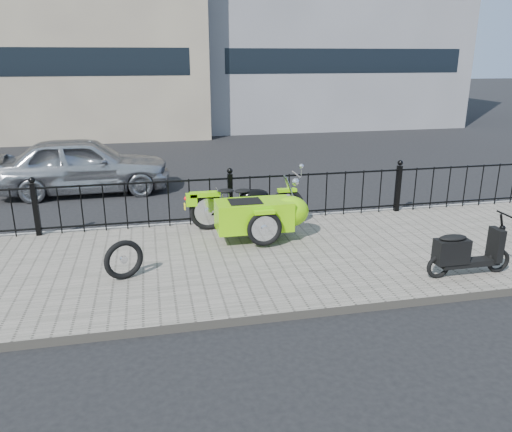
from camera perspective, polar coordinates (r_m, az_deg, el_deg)
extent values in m
plane|color=black|center=(8.56, -1.48, -4.15)|extent=(120.00, 120.00, 0.00)
cube|color=#666156|center=(8.09, -0.82, -5.06)|extent=(30.00, 3.80, 0.12)
cube|color=gray|center=(9.87, -3.05, -0.76)|extent=(30.00, 0.10, 0.12)
cylinder|color=black|center=(9.48, -3.00, 4.30)|extent=(14.00, 0.04, 0.04)
cylinder|color=black|center=(9.69, -2.93, -0.01)|extent=(14.00, 0.04, 0.04)
cube|color=black|center=(9.69, -23.85, 0.68)|extent=(0.09, 0.09, 0.96)
sphere|color=black|center=(9.56, -24.25, 3.77)|extent=(0.11, 0.11, 0.11)
cube|color=black|center=(9.58, -2.97, 2.04)|extent=(0.09, 0.09, 0.96)
sphere|color=black|center=(9.45, -3.02, 5.19)|extent=(0.11, 0.11, 0.11)
cube|color=black|center=(10.69, 15.91, 3.04)|extent=(0.09, 0.09, 0.96)
sphere|color=black|center=(10.57, 16.15, 5.87)|extent=(0.11, 0.11, 0.11)
cube|color=black|center=(20.34, -26.11, 15.53)|extent=(12.50, 0.06, 1.00)
cube|color=black|center=(22.48, 10.38, 17.04)|extent=(10.50, 0.06, 1.00)
torus|color=black|center=(9.50, 3.53, 1.05)|extent=(0.69, 0.09, 0.69)
torus|color=black|center=(9.23, -5.47, 0.48)|extent=(0.69, 0.09, 0.69)
torus|color=black|center=(8.29, 0.98, -1.47)|extent=(0.60, 0.08, 0.60)
cube|color=gray|center=(9.33, -0.90, 0.89)|extent=(0.34, 0.22, 0.24)
cylinder|color=black|center=(9.35, -0.90, 0.48)|extent=(1.40, 0.04, 0.04)
ellipsoid|color=black|center=(9.29, -0.18, 2.35)|extent=(0.54, 0.29, 0.26)
cylinder|color=silver|center=(9.39, 4.67, 4.74)|extent=(0.03, 0.56, 0.03)
cylinder|color=silver|center=(9.44, 3.92, 2.87)|extent=(0.25, 0.04, 0.59)
sphere|color=silver|center=(9.42, 4.53, 3.90)|extent=(0.15, 0.15, 0.15)
cube|color=#7DDC06|center=(9.42, 3.57, 2.97)|extent=(0.36, 0.12, 0.06)
cube|color=#7DDC06|center=(9.13, -5.85, 2.50)|extent=(0.55, 0.16, 0.08)
ellipsoid|color=black|center=(9.22, -1.52, 2.87)|extent=(0.31, 0.22, 0.08)
ellipsoid|color=black|center=(9.16, -3.49, 2.88)|extent=(0.31, 0.22, 0.08)
sphere|color=red|center=(9.11, -8.02, 2.00)|extent=(0.07, 0.07, 0.07)
cube|color=yellow|center=(9.26, -8.15, 1.08)|extent=(0.02, 0.14, 0.10)
cube|color=#7DDC06|center=(8.59, -0.25, 0.11)|extent=(1.30, 0.62, 0.50)
ellipsoid|color=#7DDC06|center=(8.73, 3.92, 0.54)|extent=(0.65, 0.60, 0.54)
cube|color=black|center=(8.49, -1.24, 1.52)|extent=(0.55, 0.43, 0.06)
cube|color=#7DDC06|center=(8.20, 1.00, 0.44)|extent=(0.34, 0.11, 0.06)
torus|color=black|center=(8.27, 25.95, -4.61)|extent=(0.37, 0.06, 0.37)
torus|color=black|center=(7.71, 20.12, -5.41)|extent=(0.37, 0.06, 0.37)
cube|color=black|center=(7.97, 23.15, -4.91)|extent=(0.90, 0.20, 0.09)
cube|color=black|center=(7.73, 21.43, -3.76)|extent=(0.49, 0.23, 0.36)
ellipsoid|color=black|center=(7.66, 21.60, -2.33)|extent=(0.42, 0.21, 0.08)
cube|color=black|center=(8.12, 25.70, -2.95)|extent=(0.11, 0.27, 0.49)
cylinder|color=black|center=(8.08, 26.31, -1.12)|extent=(0.14, 0.04, 0.40)
cylinder|color=black|center=(8.05, 26.68, 0.10)|extent=(0.03, 0.39, 0.03)
torus|color=black|center=(7.43, -14.87, -4.85)|extent=(0.57, 0.32, 0.59)
imported|color=#A5A6AC|center=(12.81, -19.08, 5.54)|extent=(4.09, 1.72, 1.38)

